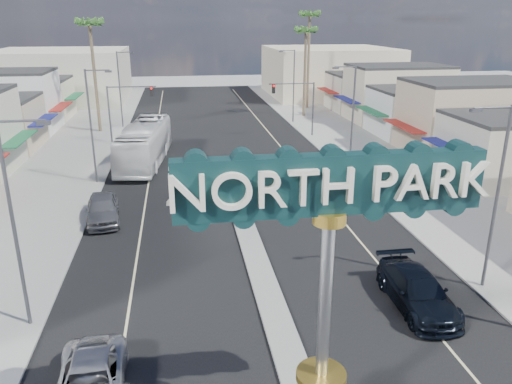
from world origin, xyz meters
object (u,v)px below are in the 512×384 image
object	(u,v)px
streetlight_l_far	(121,86)
palm_right_mid	(306,35)
traffic_signal_left	(126,103)
city_bus	(145,144)
streetlight_l_near	(16,216)
suv_right	(417,291)
traffic_signal_right	(297,99)
palm_right_far	(310,20)
streetlight_r_near	(495,190)
streetlight_l_mid	(93,121)
car_parked_left	(103,209)
gateway_sign	(327,273)
car_parked_right	(339,190)
streetlight_r_mid	(351,114)
streetlight_r_far	(293,82)
suv_left	(90,384)
palm_left_far	(90,29)

from	to	relation	value
streetlight_l_far	palm_right_mid	xyz separation A→B (m)	(23.43, 4.00, 5.54)
traffic_signal_left	city_bus	distance (m)	9.09
streetlight_l_near	palm_right_mid	size ratio (longest dim) A/B	0.74
suv_right	traffic_signal_right	bearing A→B (deg)	86.33
traffic_signal_right	palm_right_far	xyz separation A→B (m)	(5.82, 18.01, 8.11)
palm_right_mid	streetlight_r_near	bearing A→B (deg)	-93.19
traffic_signal_left	city_bus	world-z (taller)	traffic_signal_left
streetlight_l_mid	palm_right_far	distance (m)	41.53
streetlight_r_near	suv_right	distance (m)	5.86
streetlight_l_far	car_parked_left	world-z (taller)	streetlight_l_far
gateway_sign	streetlight_l_near	world-z (taller)	gateway_sign
streetlight_r_near	streetlight_l_near	bearing A→B (deg)	180.00
streetlight_l_near	streetlight_l_mid	distance (m)	20.00
streetlight_r_near	car_parked_right	size ratio (longest dim) A/B	2.05
streetlight_r_mid	streetlight_r_far	xyz separation A→B (m)	(0.00, 22.00, 0.00)
traffic_signal_left	city_bus	bearing A→B (deg)	-75.56
traffic_signal_left	streetlight_r_far	distance (m)	21.20
streetlight_l_far	streetlight_r_mid	world-z (taller)	same
streetlight_r_near	palm_right_mid	bearing A→B (deg)	86.81
city_bus	streetlight_l_near	bearing A→B (deg)	-90.83
streetlight_r_near	streetlight_r_mid	bearing A→B (deg)	90.00
streetlight_l_far	streetlight_r_far	size ratio (longest dim) A/B	1.00
streetlight_l_mid	streetlight_r_mid	distance (m)	20.87
car_parked_left	traffic_signal_right	bearing A→B (deg)	44.14
gateway_sign	palm_right_mid	xyz separation A→B (m)	(13.00, 54.02, 4.67)
streetlight_l_far	streetlight_r_near	bearing A→B (deg)	-63.58
palm_right_mid	suv_right	bearing A→B (deg)	-97.78
streetlight_r_mid	streetlight_r_far	bearing A→B (deg)	90.00
city_bus	streetlight_r_far	bearing A→B (deg)	50.23
suv_right	city_bus	world-z (taller)	city_bus
traffic_signal_right	suv_left	xyz separation A→B (m)	(-16.45, -39.07, -3.57)
streetlight_l_near	palm_right_far	bearing A→B (deg)	63.94
streetlight_l_far	palm_left_far	xyz separation A→B (m)	(-2.57, -2.00, 6.43)
traffic_signal_right	city_bus	distance (m)	18.44
suv_right	streetlight_l_mid	bearing A→B (deg)	129.40
city_bus	gateway_sign	bearing A→B (deg)	-71.38
gateway_sign	traffic_signal_left	bearing A→B (deg)	102.33
traffic_signal_left	palm_left_far	xyz separation A→B (m)	(-3.82, 6.01, 7.22)
palm_right_far	suv_left	bearing A→B (deg)	-111.31
city_bus	suv_right	bearing A→B (deg)	-56.21
traffic_signal_left	streetlight_r_near	size ratio (longest dim) A/B	0.67
streetlight_l_far	palm_left_far	world-z (taller)	palm_left_far
streetlight_l_far	car_parked_right	xyz separation A→B (m)	(17.98, -28.62, -4.34)
palm_right_mid	suv_left	distance (m)	55.83
streetlight_l_mid	streetlight_r_mid	bearing A→B (deg)	0.00
suv_right	car_parked_right	size ratio (longest dim) A/B	1.28
streetlight_l_mid	traffic_signal_left	bearing A→B (deg)	84.90
streetlight_l_far	palm_right_mid	world-z (taller)	palm_right_mid
palm_right_mid	palm_right_far	distance (m)	6.57
city_bus	streetlight_r_mid	bearing A→B (deg)	-10.72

